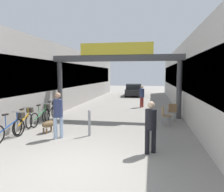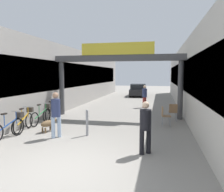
{
  "view_description": "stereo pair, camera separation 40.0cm",
  "coord_description": "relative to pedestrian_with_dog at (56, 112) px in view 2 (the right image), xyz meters",
  "views": [
    {
      "loc": [
        1.89,
        -5.04,
        2.37
      ],
      "look_at": [
        0.0,
        5.46,
        1.3
      ],
      "focal_mm": 35.0,
      "sensor_mm": 36.0,
      "label": 1
    },
    {
      "loc": [
        2.28,
        -4.96,
        2.37
      ],
      "look_at": [
        0.0,
        5.46,
        1.3
      ],
      "focal_mm": 35.0,
      "sensor_mm": 36.0,
      "label": 2
    }
  ],
  "objects": [
    {
      "name": "cafe_chair_wood_farther",
      "position": [
        4.43,
        3.84,
        -0.44
      ],
      "size": [
        0.43,
        0.43,
        0.89
      ],
      "color": "gray",
      "rests_on": "ground_plane"
    },
    {
      "name": "parked_car_black",
      "position": [
        1.47,
        16.36,
        -0.33
      ],
      "size": [
        2.02,
        4.11,
        1.33
      ],
      "color": "black",
      "rests_on": "ground_plane"
    },
    {
      "name": "storefront_right",
      "position": [
        6.56,
        8.59,
        1.11
      ],
      "size": [
        3.0,
        26.0,
        4.17
      ],
      "color": "beige",
      "rests_on": "ground_plane"
    },
    {
      "name": "bollard_post_metal",
      "position": [
        1.04,
        0.51,
        -0.46
      ],
      "size": [
        0.1,
        0.1,
        1.01
      ],
      "color": "gray",
      "rests_on": "ground_plane"
    },
    {
      "name": "bicycle_green_third",
      "position": [
        -1.7,
        1.92,
        -0.54
      ],
      "size": [
        0.46,
        1.69,
        0.98
      ],
      "color": "black",
      "rests_on": "ground_plane"
    },
    {
      "name": "ground_plane",
      "position": [
        1.47,
        -2.41,
        -0.98
      ],
      "size": [
        80.0,
        80.0,
        0.0
      ],
      "primitive_type": "plane",
      "color": "gray"
    },
    {
      "name": "bicycle_orange_second",
      "position": [
        -1.8,
        0.7,
        -0.54
      ],
      "size": [
        0.46,
        1.68,
        0.98
      ],
      "color": "black",
      "rests_on": "ground_plane"
    },
    {
      "name": "bicycle_blue_nearest",
      "position": [
        -1.64,
        -0.46,
        -0.54
      ],
      "size": [
        0.46,
        1.68,
        0.98
      ],
      "color": "black",
      "rests_on": "ground_plane"
    },
    {
      "name": "bicycle_black_farthest",
      "position": [
        -1.79,
        3.13,
        -0.54
      ],
      "size": [
        0.46,
        1.68,
        0.98
      ],
      "color": "black",
      "rests_on": "ground_plane"
    },
    {
      "name": "pedestrian_companion",
      "position": [
        3.37,
        -0.98,
        -0.08
      ],
      "size": [
        0.48,
        0.48,
        1.58
      ],
      "color": "black",
      "rests_on": "ground_plane"
    },
    {
      "name": "storefront_left",
      "position": [
        -3.62,
        8.59,
        1.11
      ],
      "size": [
        3.0,
        26.0,
        4.17
      ],
      "color": "#9E9993",
      "rests_on": "ground_plane"
    },
    {
      "name": "cafe_chair_wood_nearer",
      "position": [
        4.0,
        2.74,
        -0.44
      ],
      "size": [
        0.43,
        0.43,
        0.89
      ],
      "color": "gray",
      "rests_on": "ground_plane"
    },
    {
      "name": "arcade_sign_gateway",
      "position": [
        1.47,
        4.48,
        1.88
      ],
      "size": [
        7.4,
        0.47,
        4.05
      ],
      "color": "#4C4C4F",
      "rests_on": "ground_plane"
    },
    {
      "name": "pedestrian_carrying_crate",
      "position": [
        2.71,
        8.2,
        -0.08
      ],
      "size": [
        0.46,
        0.46,
        1.58
      ],
      "color": "#99332D",
      "rests_on": "ground_plane"
    },
    {
      "name": "pedestrian_with_dog",
      "position": [
        0.0,
        0.0,
        0.0
      ],
      "size": [
        0.48,
        0.48,
        1.7
      ],
      "color": "#A5BFE0",
      "rests_on": "ground_plane"
    },
    {
      "name": "dog_on_leash",
      "position": [
        -0.7,
        0.74,
        -0.63
      ],
      "size": [
        0.52,
        0.79,
        0.55
      ],
      "color": "brown",
      "rests_on": "ground_plane"
    }
  ]
}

